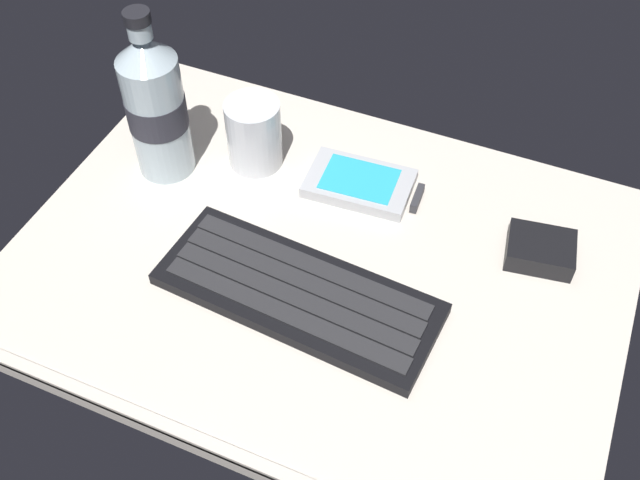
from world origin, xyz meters
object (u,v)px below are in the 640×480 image
handheld_device (365,185)px  juice_cup (254,136)px  keyboard (298,293)px  charger_block (540,250)px  water_bottle (156,106)px

handheld_device → juice_cup: juice_cup is taller
keyboard → charger_block: 26.15cm
keyboard → charger_block: (21.42, 14.99, 0.39)cm
juice_cup → keyboard: bearing=-52.0°
keyboard → charger_block: size_ratio=4.25×
water_bottle → handheld_device: bearing=13.4°
water_bottle → keyboard: bearing=-27.7°
keyboard → handheld_device: size_ratio=2.26×
juice_cup → handheld_device: bearing=2.6°
handheld_device → charger_block: charger_block is taller
handheld_device → charger_block: 20.84cm
keyboard → handheld_device: bearing=87.7°
handheld_device → charger_block: size_ratio=1.88×
juice_cup → water_bottle: (-9.33, -4.86, 5.10)cm
keyboard → charger_block: charger_block is taller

